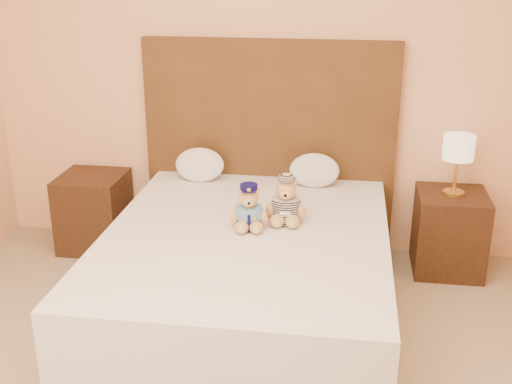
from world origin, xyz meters
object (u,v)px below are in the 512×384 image
Objects in this scene: lamp at (458,150)px; teddy_police at (249,207)px; pillow_left at (200,163)px; nightstand_left at (94,211)px; pillow_right at (314,169)px; teddy_prisoner at (286,200)px; bed at (246,275)px; nightstand_right at (449,232)px.

lamp is 1.51× the size of teddy_police.
pillow_left is (-1.71, 0.03, -0.18)m from lamp.
teddy_police is (1.26, -0.74, 0.41)m from nightstand_left.
nightstand_left is 1.64× the size of pillow_right.
teddy_prisoner reaches higher than pillow_right.
bed is at bearing -111.79° from pillow_right.
pillow_right is (-0.92, 0.03, 0.39)m from nightstand_right.
lamp reaches higher than nightstand_left.
lamp reaches higher than teddy_police.
lamp is at bearing 21.56° from teddy_police.
bed is 0.41m from teddy_police.
teddy_prisoner reaches higher than teddy_police.
teddy_prisoner is at bearing -100.72° from pillow_right.
pillow_left is at bearing 180.00° from pillow_right.
nightstand_left is 1.00× the size of nightstand_right.
teddy_police is 0.23m from teddy_prisoner.
nightstand_right is 1.00m from pillow_right.
pillow_left is (-1.71, 0.03, 0.40)m from nightstand_right.
nightstand_left is at bearing 154.90° from teddy_prisoner.
teddy_prisoner reaches higher than nightstand_right.
bed is 1.48m from nightstand_right.
pillow_left is at bearing 133.70° from teddy_prisoner.
pillow_left reaches higher than bed.
nightstand_left is 2.56m from lamp.
lamp is 1.23m from teddy_prisoner.
teddy_police reaches higher than nightstand_left.
bed is 7.21× the size of teddy_prisoner.
nightstand_right is 2.08× the size of teddy_police.
bed is at bearing -147.38° from lamp.
teddy_police reaches higher than pillow_right.
teddy_police is 0.79× the size of pillow_right.
teddy_prisoner is (0.21, 0.17, 0.41)m from bed.
nightstand_left and nightstand_right have the same top height.
teddy_police is at bearing 82.23° from bed.
lamp is 1.19× the size of pillow_right.
bed is 3.64× the size of nightstand_left.
teddy_prisoner reaches higher than nightstand_left.
teddy_police is 0.84m from pillow_right.
nightstand_left is at bearing 180.00° from lamp.
pillow_left reaches higher than nightstand_left.
nightstand_left is at bearing 140.03° from teddy_police.
nightstand_left is 1.98× the size of teddy_prisoner.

